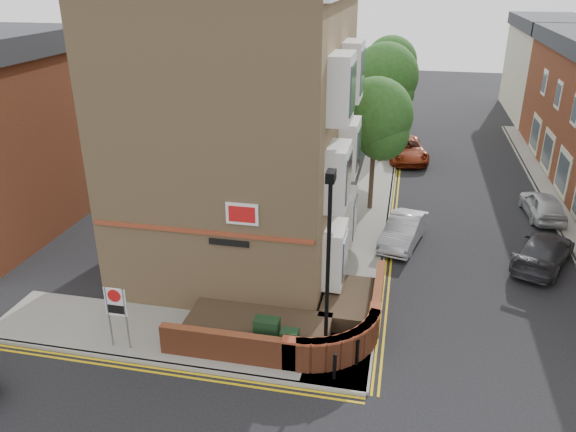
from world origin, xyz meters
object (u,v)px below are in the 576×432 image
Objects in this scene: silver_car_near at (403,231)px; lamppost at (328,271)px; utility_cabinet_large at (267,335)px; zone_sign at (116,307)px.

lamppost is at bearing -90.21° from silver_car_near.
utility_cabinet_large is (-1.90, 0.10, -2.62)m from lamppost.
silver_car_near is (2.17, 9.14, -2.69)m from lamppost.
zone_sign is (-6.60, -0.70, -1.70)m from lamppost.
silver_car_near is at bearing 65.77° from utility_cabinet_large.
silver_car_near is at bearing 48.30° from zone_sign.
silver_car_near is (4.07, 9.04, -0.07)m from utility_cabinet_large.
lamppost reaches higher than utility_cabinet_large.
utility_cabinet_large is 4.86m from zone_sign.
lamppost is 1.59× the size of silver_car_near.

